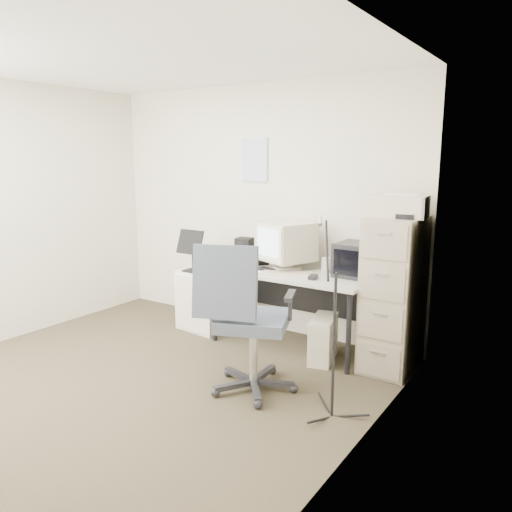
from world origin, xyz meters
The scene contains 22 objects.
floor centered at (0.00, 0.00, -0.01)m, with size 3.60×3.60×0.01m, color #312B1F.
ceiling centered at (0.00, 0.00, 2.50)m, with size 3.60×3.60×0.01m, color white.
wall_back centered at (0.00, 1.80, 1.25)m, with size 3.60×0.02×2.50m, color beige.
wall_right centered at (1.80, 0.00, 1.25)m, with size 0.02×3.60×2.50m, color beige.
wall_calendar centered at (-0.02, 1.79, 1.75)m, with size 0.30×0.02×0.44m, color white.
filing_cabinet centered at (1.58, 1.48, 0.65)m, with size 0.40×0.60×1.30m, color tan.
printer centered at (1.58, 1.47, 1.39)m, with size 0.45×0.31×0.18m, color beige.
desk centered at (0.63, 1.45, 0.36)m, with size 1.50×0.70×0.73m, color #B4B2A3.
crt_monitor centered at (0.54, 1.51, 0.95)m, with size 0.40×0.43×0.45m, color beige.
crt_tv centered at (1.19, 1.60, 0.88)m, with size 0.33×0.35×0.30m, color black.
desk_speaker centered at (0.90, 1.58, 0.80)m, with size 0.07×0.07×0.14m, color beige.
keyboard centered at (0.65, 1.29, 0.74)m, with size 0.46×0.16×0.03m, color beige.
mouse centered at (0.92, 1.29, 0.75)m, with size 0.07×0.11×0.03m, color black.
radio_receiver centered at (0.09, 1.46, 0.78)m, with size 0.38×0.27×0.11m, color black.
radio_speaker centered at (0.06, 1.48, 0.91)m, with size 0.15×0.14×0.15m, color black.
papers centered at (0.37, 1.30, 0.74)m, with size 0.21×0.28×0.02m, color white.
pc_tower centered at (1.03, 1.30, 0.20)m, with size 0.19×0.42×0.39m, color beige.
office_chair centered at (0.84, 0.49, 0.58)m, with size 0.67×0.67×1.16m, color #353C4A.
side_cart centered at (-0.37, 1.38, 0.31)m, with size 0.50×0.40×0.62m, color silver.
music_stand centered at (-0.45, 1.28, 0.84)m, with size 0.30×0.16×0.44m, color black.
headphones centered at (-0.31, 1.27, 0.68)m, with size 0.18×0.18×0.03m, color black.
mic_stand centered at (1.52, 0.45, 0.67)m, with size 0.02×0.02×1.34m, color black.
Camera 1 is at (2.85, -2.51, 1.77)m, focal length 35.00 mm.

